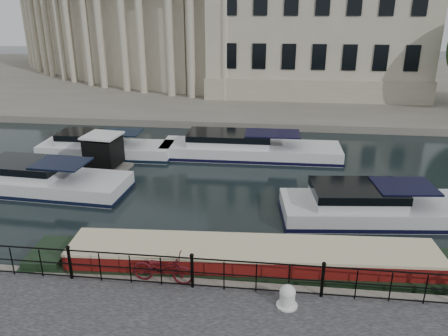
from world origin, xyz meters
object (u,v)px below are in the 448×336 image
at_px(bicycle, 163,268).
at_px(harbour_hut, 104,154).
at_px(mooring_bollard, 287,296).
at_px(narrowboat, 252,267).

height_order(bicycle, harbour_hut, harbour_hut).
xyz_separation_m(mooring_bollard, narrowboat, (-1.16, 2.18, -0.52)).
bearing_deg(mooring_bollard, bicycle, 169.51).
height_order(mooring_bollard, narrowboat, mooring_bollard).
xyz_separation_m(narrowboat, harbour_hut, (-8.94, 9.41, 0.59)).
distance_m(mooring_bollard, narrowboat, 2.52).
xyz_separation_m(mooring_bollard, harbour_hut, (-10.09, 11.59, 0.07)).
height_order(bicycle, narrowboat, bicycle).
bearing_deg(harbour_hut, bicycle, -54.00).
distance_m(narrowboat, harbour_hut, 12.99).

